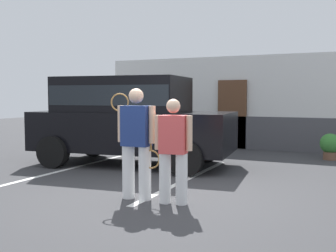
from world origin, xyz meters
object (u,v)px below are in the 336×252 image
(parked_suv, at_px, (129,116))
(tennis_player_man, at_px, (136,142))
(potted_plant_by_porch, at_px, (330,145))
(tennis_player_woman, at_px, (173,150))

(parked_suv, bearing_deg, tennis_player_man, -64.16)
(potted_plant_by_porch, bearing_deg, tennis_player_woman, -108.32)
(tennis_player_man, xyz_separation_m, potted_plant_by_porch, (2.47, 5.54, -0.54))
(tennis_player_man, relative_size, potted_plant_by_porch, 2.60)
(parked_suv, height_order, tennis_player_man, parked_suv)
(tennis_player_man, bearing_deg, parked_suv, -60.57)
(parked_suv, relative_size, potted_plant_by_porch, 7.19)
(parked_suv, relative_size, tennis_player_woman, 3.05)
(tennis_player_woman, relative_size, potted_plant_by_porch, 2.36)
(parked_suv, distance_m, potted_plant_by_porch, 5.14)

